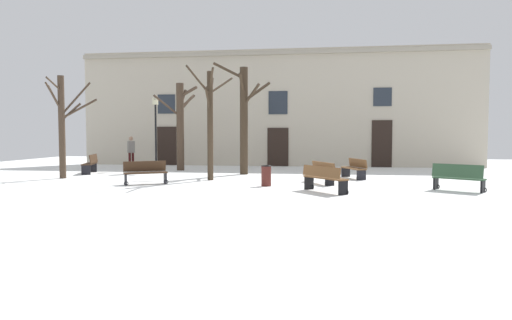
{
  "coord_description": "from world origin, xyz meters",
  "views": [
    {
      "loc": [
        2.74,
        -17.3,
        1.94
      ],
      "look_at": [
        0.0,
        1.98,
        0.82
      ],
      "focal_mm": 32.24,
      "sensor_mm": 36.0,
      "label": 1
    }
  ],
  "objects_px": {
    "bench_back_to_back_left": "(324,178)",
    "litter_bin": "(266,176)",
    "tree_center": "(210,119)",
    "bench_near_center_tree": "(91,163)",
    "bench_back_to_back_right": "(320,172)",
    "tree_near_facade": "(63,123)",
    "bench_by_litter_bin": "(458,178)",
    "person_strolling": "(131,150)",
    "streetlamp": "(156,125)",
    "bench_near_lamp": "(145,172)",
    "tree_foreground": "(244,117)",
    "tree_left_of_center": "(181,123)",
    "bench_facing_shops": "(354,168)"
  },
  "relations": [
    {
      "from": "bench_near_center_tree",
      "to": "person_strolling",
      "type": "height_order",
      "value": "person_strolling"
    },
    {
      "from": "bench_back_to_back_left",
      "to": "litter_bin",
      "type": "bearing_deg",
      "value": 14.95
    },
    {
      "from": "tree_left_of_center",
      "to": "bench_facing_shops",
      "type": "height_order",
      "value": "tree_left_of_center"
    },
    {
      "from": "bench_facing_shops",
      "to": "bench_back_to_back_left",
      "type": "bearing_deg",
      "value": -36.86
    },
    {
      "from": "tree_near_facade",
      "to": "bench_by_litter_bin",
      "type": "xyz_separation_m",
      "value": [
        15.64,
        -2.29,
        -1.93
      ]
    },
    {
      "from": "tree_center",
      "to": "bench_back_to_back_right",
      "type": "xyz_separation_m",
      "value": [
        4.55,
        -0.63,
        -2.11
      ]
    },
    {
      "from": "tree_near_facade",
      "to": "person_strolling",
      "type": "relative_size",
      "value": 2.49
    },
    {
      "from": "tree_center",
      "to": "streetlamp",
      "type": "relative_size",
      "value": 1.17
    },
    {
      "from": "bench_near_center_tree",
      "to": "tree_foreground",
      "type": "bearing_deg",
      "value": 77.71
    },
    {
      "from": "streetlamp",
      "to": "tree_left_of_center",
      "type": "bearing_deg",
      "value": -15.72
    },
    {
      "from": "litter_bin",
      "to": "bench_near_lamp",
      "type": "relative_size",
      "value": 0.47
    },
    {
      "from": "tree_near_facade",
      "to": "person_strolling",
      "type": "bearing_deg",
      "value": 86.49
    },
    {
      "from": "streetlamp",
      "to": "litter_bin",
      "type": "bearing_deg",
      "value": -45.95
    },
    {
      "from": "litter_bin",
      "to": "bench_back_to_back_left",
      "type": "bearing_deg",
      "value": -34.63
    },
    {
      "from": "bench_facing_shops",
      "to": "person_strolling",
      "type": "height_order",
      "value": "person_strolling"
    },
    {
      "from": "tree_near_facade",
      "to": "bench_by_litter_bin",
      "type": "height_order",
      "value": "tree_near_facade"
    },
    {
      "from": "bench_by_litter_bin",
      "to": "person_strolling",
      "type": "xyz_separation_m",
      "value": [
        -15.26,
        8.55,
        0.53
      ]
    },
    {
      "from": "bench_facing_shops",
      "to": "tree_center",
      "type": "bearing_deg",
      "value": -96.89
    },
    {
      "from": "streetlamp",
      "to": "bench_back_to_back_right",
      "type": "height_order",
      "value": "streetlamp"
    },
    {
      "from": "bench_by_litter_bin",
      "to": "litter_bin",
      "type": "bearing_deg",
      "value": 27.6
    },
    {
      "from": "bench_back_to_back_left",
      "to": "tree_foreground",
      "type": "bearing_deg",
      "value": -9.48
    },
    {
      "from": "tree_left_of_center",
      "to": "bench_back_to_back_right",
      "type": "relative_size",
      "value": 2.42
    },
    {
      "from": "bench_by_litter_bin",
      "to": "person_strolling",
      "type": "bearing_deg",
      "value": 3.21
    },
    {
      "from": "tree_near_facade",
      "to": "bench_near_center_tree",
      "type": "height_order",
      "value": "tree_near_facade"
    },
    {
      "from": "tree_left_of_center",
      "to": "streetlamp",
      "type": "xyz_separation_m",
      "value": [
        -1.54,
        0.43,
        -0.11
      ]
    },
    {
      "from": "tree_foreground",
      "to": "litter_bin",
      "type": "relative_size",
      "value": 6.92
    },
    {
      "from": "tree_center",
      "to": "bench_back_to_back_right",
      "type": "relative_size",
      "value": 2.43
    },
    {
      "from": "litter_bin",
      "to": "bench_near_center_tree",
      "type": "xyz_separation_m",
      "value": [
        -9.12,
        4.18,
        0.1
      ]
    },
    {
      "from": "bench_near_center_tree",
      "to": "streetlamp",
      "type": "bearing_deg",
      "value": 125.81
    },
    {
      "from": "bench_facing_shops",
      "to": "bench_near_lamp",
      "type": "distance_m",
      "value": 8.81
    },
    {
      "from": "tree_center",
      "to": "bench_near_center_tree",
      "type": "bearing_deg",
      "value": 160.57
    },
    {
      "from": "bench_near_lamp",
      "to": "bench_near_center_tree",
      "type": "bearing_deg",
      "value": 106.91
    },
    {
      "from": "litter_bin",
      "to": "bench_back_to_back_right",
      "type": "relative_size",
      "value": 0.41
    },
    {
      "from": "tree_left_of_center",
      "to": "bench_near_lamp",
      "type": "bearing_deg",
      "value": -84.24
    },
    {
      "from": "streetlamp",
      "to": "bench_back_to_back_right",
      "type": "distance_m",
      "value": 10.8
    },
    {
      "from": "bench_near_lamp",
      "to": "tree_center",
      "type": "bearing_deg",
      "value": 11.98
    },
    {
      "from": "tree_near_facade",
      "to": "bench_back_to_back_right",
      "type": "relative_size",
      "value": 2.34
    },
    {
      "from": "bench_back_to_back_left",
      "to": "bench_near_lamp",
      "type": "xyz_separation_m",
      "value": [
        -6.77,
        1.45,
        -0.02
      ]
    },
    {
      "from": "tree_center",
      "to": "tree_foreground",
      "type": "height_order",
      "value": "tree_foreground"
    },
    {
      "from": "streetlamp",
      "to": "bench_back_to_back_left",
      "type": "distance_m",
      "value": 12.56
    },
    {
      "from": "bench_back_to_back_left",
      "to": "tree_near_facade",
      "type": "bearing_deg",
      "value": 33.69
    },
    {
      "from": "bench_back_to_back_left",
      "to": "bench_back_to_back_right",
      "type": "height_order",
      "value": "bench_back_to_back_left"
    },
    {
      "from": "bench_near_center_tree",
      "to": "tree_near_facade",
      "type": "bearing_deg",
      "value": -15.46
    },
    {
      "from": "bench_back_to_back_left",
      "to": "person_strolling",
      "type": "relative_size",
      "value": 0.94
    },
    {
      "from": "tree_near_facade",
      "to": "bench_back_to_back_right",
      "type": "xyz_separation_m",
      "value": [
        11.04,
        -0.48,
        -1.95
      ]
    },
    {
      "from": "streetlamp",
      "to": "bench_back_to_back_left",
      "type": "bearing_deg",
      "value": -43.63
    },
    {
      "from": "bench_back_to_back_right",
      "to": "bench_by_litter_bin",
      "type": "height_order",
      "value": "bench_by_litter_bin"
    },
    {
      "from": "bench_back_to_back_right",
      "to": "bench_back_to_back_left",
      "type": "bearing_deg",
      "value": -23.62
    },
    {
      "from": "bench_by_litter_bin",
      "to": "person_strolling",
      "type": "height_order",
      "value": "person_strolling"
    },
    {
      "from": "tree_center",
      "to": "person_strolling",
      "type": "relative_size",
      "value": 2.59
    }
  ]
}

